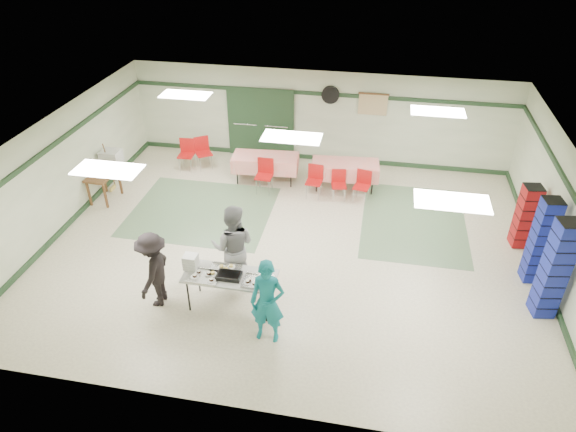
% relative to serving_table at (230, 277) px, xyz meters
% --- Properties ---
extents(floor, '(11.00, 11.00, 0.00)m').
position_rel_serving_table_xyz_m(floor, '(0.78, 2.23, -0.71)').
color(floor, beige).
rests_on(floor, ground).
extents(ceiling, '(11.00, 11.00, 0.00)m').
position_rel_serving_table_xyz_m(ceiling, '(0.78, 2.23, 1.99)').
color(ceiling, silver).
rests_on(ceiling, wall_back).
extents(wall_back, '(11.00, 0.00, 11.00)m').
position_rel_serving_table_xyz_m(wall_back, '(0.78, 6.73, 0.64)').
color(wall_back, beige).
rests_on(wall_back, floor).
extents(wall_front, '(11.00, 0.00, 11.00)m').
position_rel_serving_table_xyz_m(wall_front, '(0.78, -2.27, 0.64)').
color(wall_front, beige).
rests_on(wall_front, floor).
extents(wall_left, '(0.00, 9.00, 9.00)m').
position_rel_serving_table_xyz_m(wall_left, '(-4.72, 2.23, 0.64)').
color(wall_left, beige).
rests_on(wall_left, floor).
extents(wall_right, '(0.00, 9.00, 9.00)m').
position_rel_serving_table_xyz_m(wall_right, '(6.28, 2.23, 0.64)').
color(wall_right, beige).
rests_on(wall_right, floor).
extents(trim_back, '(11.00, 0.06, 0.10)m').
position_rel_serving_table_xyz_m(trim_back, '(0.78, 6.70, 1.34)').
color(trim_back, '#1F3921').
rests_on(trim_back, wall_back).
extents(baseboard_back, '(11.00, 0.06, 0.12)m').
position_rel_serving_table_xyz_m(baseboard_back, '(0.78, 6.70, -0.65)').
color(baseboard_back, '#1F3921').
rests_on(baseboard_back, floor).
extents(trim_left, '(0.06, 9.00, 0.10)m').
position_rel_serving_table_xyz_m(trim_left, '(-4.69, 2.23, 1.34)').
color(trim_left, '#1F3921').
rests_on(trim_left, wall_back).
extents(baseboard_left, '(0.06, 9.00, 0.12)m').
position_rel_serving_table_xyz_m(baseboard_left, '(-4.69, 2.23, -0.65)').
color(baseboard_left, '#1F3921').
rests_on(baseboard_left, floor).
extents(trim_right, '(0.06, 9.00, 0.10)m').
position_rel_serving_table_xyz_m(trim_right, '(6.25, 2.23, 1.34)').
color(trim_right, '#1F3921').
rests_on(trim_right, wall_back).
extents(baseboard_right, '(0.06, 9.00, 0.12)m').
position_rel_serving_table_xyz_m(baseboard_right, '(6.25, 2.23, -0.65)').
color(baseboard_right, '#1F3921').
rests_on(baseboard_right, floor).
extents(green_patch_a, '(3.50, 3.00, 0.01)m').
position_rel_serving_table_xyz_m(green_patch_a, '(-1.72, 3.23, -0.71)').
color(green_patch_a, '#637F5D').
rests_on(green_patch_a, floor).
extents(green_patch_b, '(2.50, 3.50, 0.01)m').
position_rel_serving_table_xyz_m(green_patch_b, '(3.58, 3.73, -0.71)').
color(green_patch_b, '#637F5D').
rests_on(green_patch_b, floor).
extents(double_door_left, '(0.90, 0.06, 2.10)m').
position_rel_serving_table_xyz_m(double_door_left, '(-1.42, 6.67, 0.34)').
color(double_door_left, gray).
rests_on(double_door_left, floor).
extents(double_door_right, '(0.90, 0.06, 2.10)m').
position_rel_serving_table_xyz_m(double_door_right, '(-0.47, 6.67, 0.34)').
color(double_door_right, gray).
rests_on(double_door_right, floor).
extents(door_frame, '(2.00, 0.03, 2.15)m').
position_rel_serving_table_xyz_m(door_frame, '(-0.95, 6.65, 0.34)').
color(door_frame, '#1F3921').
rests_on(door_frame, floor).
extents(wall_fan, '(0.50, 0.10, 0.50)m').
position_rel_serving_table_xyz_m(wall_fan, '(1.08, 6.67, 1.34)').
color(wall_fan, black).
rests_on(wall_fan, wall_back).
extents(scroll_banner, '(0.80, 0.02, 0.60)m').
position_rel_serving_table_xyz_m(scroll_banner, '(2.28, 6.67, 1.14)').
color(scroll_banner, tan).
rests_on(scroll_banner, wall_back).
extents(serving_table, '(1.78, 0.74, 0.76)m').
position_rel_serving_table_xyz_m(serving_table, '(0.00, 0.00, 0.00)').
color(serving_table, '#B3B4AE').
rests_on(serving_table, floor).
extents(sheet_tray_right, '(0.56, 0.43, 0.02)m').
position_rel_serving_table_xyz_m(sheet_tray_right, '(0.57, -0.11, 0.06)').
color(sheet_tray_right, silver).
rests_on(sheet_tray_right, serving_table).
extents(sheet_tray_mid, '(0.61, 0.47, 0.02)m').
position_rel_serving_table_xyz_m(sheet_tray_mid, '(-0.13, 0.07, 0.06)').
color(sheet_tray_mid, silver).
rests_on(sheet_tray_mid, serving_table).
extents(sheet_tray_left, '(0.62, 0.47, 0.02)m').
position_rel_serving_table_xyz_m(sheet_tray_left, '(-0.48, -0.15, 0.06)').
color(sheet_tray_left, silver).
rests_on(sheet_tray_left, serving_table).
extents(baking_pan, '(0.47, 0.30, 0.08)m').
position_rel_serving_table_xyz_m(baking_pan, '(0.00, -0.06, 0.09)').
color(baking_pan, black).
rests_on(baking_pan, serving_table).
extents(foam_box_stack, '(0.26, 0.24, 0.30)m').
position_rel_serving_table_xyz_m(foam_box_stack, '(-0.79, 0.08, 0.20)').
color(foam_box_stack, white).
rests_on(foam_box_stack, serving_table).
extents(volunteer_teal, '(0.62, 0.42, 1.69)m').
position_rel_serving_table_xyz_m(volunteer_teal, '(0.88, -0.69, 0.13)').
color(volunteer_teal, '#147C8C').
rests_on(volunteer_teal, floor).
extents(volunteer_grey, '(0.98, 0.81, 1.86)m').
position_rel_serving_table_xyz_m(volunteer_grey, '(-0.11, 0.67, 0.22)').
color(volunteer_grey, gray).
rests_on(volunteer_grey, floor).
extents(volunteer_dark, '(0.61, 1.05, 1.61)m').
position_rel_serving_table_xyz_m(volunteer_dark, '(-1.46, -0.16, 0.09)').
color(volunteer_dark, black).
rests_on(volunteer_dark, floor).
extents(dining_table_a, '(1.83, 0.92, 0.77)m').
position_rel_serving_table_xyz_m(dining_table_a, '(1.72, 5.12, -0.14)').
color(dining_table_a, red).
rests_on(dining_table_a, floor).
extents(dining_table_b, '(1.84, 0.92, 0.77)m').
position_rel_serving_table_xyz_m(dining_table_b, '(-0.48, 5.12, -0.14)').
color(dining_table_b, red).
rests_on(dining_table_b, floor).
extents(chair_a, '(0.44, 0.44, 0.80)m').
position_rel_serving_table_xyz_m(chair_a, '(1.61, 4.55, -0.23)').
color(chair_a, red).
rests_on(chair_a, floor).
extents(chair_b, '(0.44, 0.44, 0.87)m').
position_rel_serving_table_xyz_m(chair_b, '(0.98, 4.56, -0.18)').
color(chair_b, red).
rests_on(chair_b, floor).
extents(chair_c, '(0.47, 0.47, 0.84)m').
position_rel_serving_table_xyz_m(chair_c, '(2.24, 4.55, -0.20)').
color(chair_c, red).
rests_on(chair_c, floor).
extents(chair_d, '(0.44, 0.44, 0.93)m').
position_rel_serving_table_xyz_m(chair_d, '(-0.37, 4.56, -0.14)').
color(chair_d, red).
rests_on(chair_d, floor).
extents(chair_loose_a, '(0.60, 0.60, 0.92)m').
position_rel_serving_table_xyz_m(chair_loose_a, '(-2.45, 5.60, -0.15)').
color(chair_loose_a, red).
rests_on(chair_loose_a, floor).
extents(chair_loose_b, '(0.45, 0.45, 0.91)m').
position_rel_serving_table_xyz_m(chair_loose_b, '(-2.86, 5.41, -0.15)').
color(chair_loose_b, red).
rests_on(chair_loose_b, floor).
extents(crate_stack_blue_a, '(0.41, 0.41, 1.93)m').
position_rel_serving_table_xyz_m(crate_stack_blue_a, '(5.93, 1.96, 0.25)').
color(crate_stack_blue_a, navy).
rests_on(crate_stack_blue_a, floor).
extents(crate_stack_red, '(0.44, 0.44, 1.52)m').
position_rel_serving_table_xyz_m(crate_stack_red, '(5.93, 3.21, 0.05)').
color(crate_stack_red, '#9E0F13').
rests_on(crate_stack_red, floor).
extents(crate_stack_blue_b, '(0.46, 0.46, 2.10)m').
position_rel_serving_table_xyz_m(crate_stack_blue_b, '(5.93, 0.92, 0.33)').
color(crate_stack_blue_b, navy).
rests_on(crate_stack_blue_b, floor).
extents(printer_table, '(0.63, 0.93, 0.74)m').
position_rel_serving_table_xyz_m(printer_table, '(-4.37, 3.34, -0.07)').
color(printer_table, brown).
rests_on(printer_table, floor).
extents(office_printer, '(0.49, 0.43, 0.39)m').
position_rel_serving_table_xyz_m(office_printer, '(-4.37, 3.93, 0.23)').
color(office_printer, '#B3B4AF').
rests_on(office_printer, printer_table).
extents(broom, '(0.03, 0.22, 1.36)m').
position_rel_serving_table_xyz_m(broom, '(-4.45, 3.88, -0.00)').
color(broom, brown).
rests_on(broom, floor).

